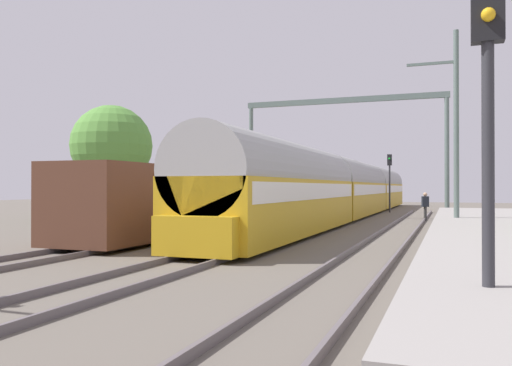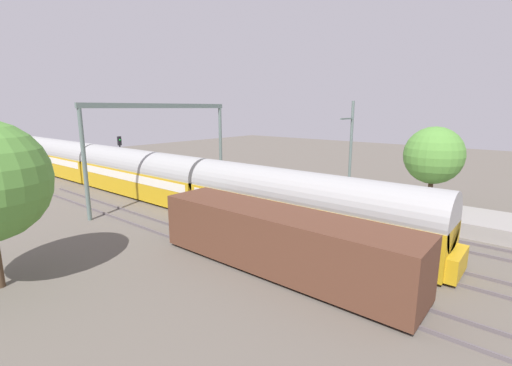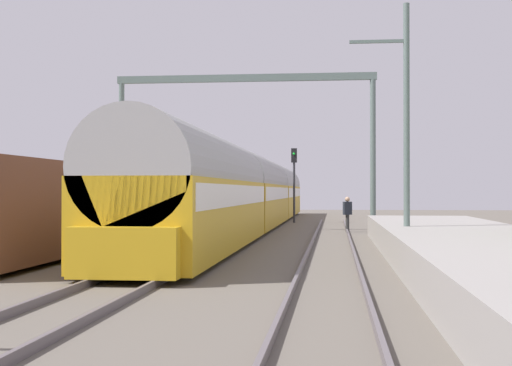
{
  "view_description": "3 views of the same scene",
  "coord_description": "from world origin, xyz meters",
  "px_view_note": "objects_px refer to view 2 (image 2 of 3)",
  "views": [
    {
      "loc": [
        6.52,
        -15.54,
        2.05
      ],
      "look_at": [
        0.0,
        2.22,
        2.2
      ],
      "focal_mm": 37.16,
      "sensor_mm": 36.0,
      "label": 1
    },
    {
      "loc": [
        -17.2,
        -5.15,
        7.53
      ],
      "look_at": [
        -0.46,
        8.64,
        2.96
      ],
      "focal_mm": 25.11,
      "sensor_mm": 36.0,
      "label": 2
    },
    {
      "loc": [
        4.47,
        -17.72,
        2.03
      ],
      "look_at": [
        0.0,
        23.73,
        2.47
      ],
      "focal_mm": 51.25,
      "sensor_mm": 36.0,
      "label": 3
    }
  ],
  "objects_px": {
    "freight_car": "(279,240)",
    "railway_signal_far": "(120,153)",
    "catenary_gantry": "(163,132)",
    "passenger_train": "(141,173)",
    "person_crossing": "(213,180)"
  },
  "relations": [
    {
      "from": "railway_signal_far",
      "to": "passenger_train",
      "type": "bearing_deg",
      "value": -106.37
    },
    {
      "from": "freight_car",
      "to": "railway_signal_far",
      "type": "relative_size",
      "value": 2.76
    },
    {
      "from": "person_crossing",
      "to": "catenary_gantry",
      "type": "height_order",
      "value": "catenary_gantry"
    },
    {
      "from": "passenger_train",
      "to": "catenary_gantry",
      "type": "distance_m",
      "value": 5.03
    },
    {
      "from": "freight_car",
      "to": "catenary_gantry",
      "type": "bearing_deg",
      "value": 73.33
    },
    {
      "from": "railway_signal_far",
      "to": "catenary_gantry",
      "type": "xyz_separation_m",
      "value": [
        -1.92,
        -9.93,
        2.64
      ]
    },
    {
      "from": "freight_car",
      "to": "person_crossing",
      "type": "relative_size",
      "value": 7.51
    },
    {
      "from": "railway_signal_far",
      "to": "catenary_gantry",
      "type": "relative_size",
      "value": 0.36
    },
    {
      "from": "railway_signal_far",
      "to": "person_crossing",
      "type": "bearing_deg",
      "value": -72.56
    },
    {
      "from": "passenger_train",
      "to": "freight_car",
      "type": "height_order",
      "value": "passenger_train"
    },
    {
      "from": "passenger_train",
      "to": "catenary_gantry",
      "type": "bearing_deg",
      "value": -90.0
    },
    {
      "from": "passenger_train",
      "to": "freight_car",
      "type": "distance_m",
      "value": 18.44
    },
    {
      "from": "railway_signal_far",
      "to": "catenary_gantry",
      "type": "height_order",
      "value": "catenary_gantry"
    },
    {
      "from": "railway_signal_far",
      "to": "catenary_gantry",
      "type": "bearing_deg",
      "value": -100.93
    },
    {
      "from": "passenger_train",
      "to": "freight_car",
      "type": "relative_size",
      "value": 3.78
    }
  ]
}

